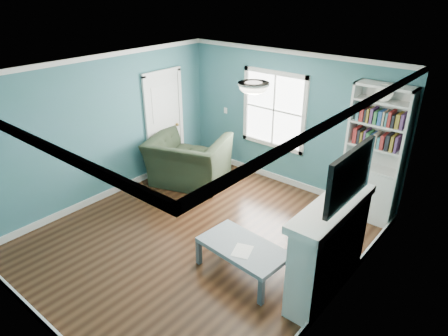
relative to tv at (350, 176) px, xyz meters
The scene contains 13 objects.
floor 2.80m from the tv, behind, with size 5.00×5.00×0.00m, color black.
room_walls 2.21m from the tv, behind, with size 5.00×5.00×5.00m.
trim 2.26m from the tv, behind, with size 4.50×5.00×2.60m.
window 3.40m from the tv, 137.57° to the left, with size 1.40×0.06×1.50m.
bookshelf 2.29m from the tv, 101.57° to the left, with size 0.90×0.35×2.31m.
fireplace 1.10m from the tv, behind, with size 0.44×1.58×1.30m.
tv is the anchor object (origin of this frame).
door 4.63m from the tv, 164.80° to the left, with size 0.12×0.98×2.17m.
ceiling_fixture 1.54m from the tv, behind, with size 0.38×0.38×0.15m.
light_switch 4.38m from the tv, 148.30° to the left, with size 0.08×0.01×0.12m, color white.
recliner 3.96m from the tv, 163.62° to the left, with size 1.45×0.94×1.27m, color #202C1B.
coffee_table 1.82m from the tv, 160.74° to the right, with size 1.26×0.76×0.44m.
paper_sheet 1.77m from the tv, 155.34° to the right, with size 0.24×0.30×0.00m, color white.
Camera 1 is at (3.67, -3.79, 3.74)m, focal length 32.00 mm.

